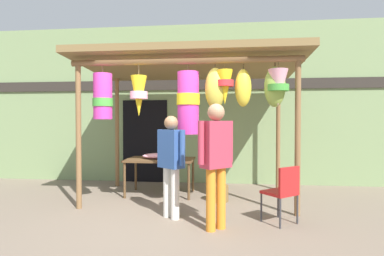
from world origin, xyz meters
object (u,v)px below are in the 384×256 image
folding_chair (283,189)px  wicker_basket_by_table (219,193)px  customer_foreground (216,155)px  vendor_in_orange (171,158)px  display_table (160,162)px  flower_heap_on_table (158,156)px

folding_chair → wicker_basket_by_table: (-0.96, 1.19, -0.35)m
wicker_basket_by_table → customer_foreground: 1.76m
folding_chair → wicker_basket_by_table: 1.57m
folding_chair → customer_foreground: 1.14m
vendor_in_orange → customer_foreground: bearing=-32.3°
display_table → customer_foreground: size_ratio=0.78×
wicker_basket_by_table → customer_foreground: size_ratio=0.21×
wicker_basket_by_table → vendor_in_orange: vendor_in_orange is taller
display_table → wicker_basket_by_table: 1.34m
folding_chair → vendor_in_orange: (-1.66, 0.10, 0.42)m
display_table → flower_heap_on_table: 0.13m
vendor_in_orange → folding_chair: bearing=-3.6°
vendor_in_orange → display_table: bearing=108.4°
flower_heap_on_table → vendor_in_orange: 1.56m
folding_chair → customer_foreground: size_ratio=0.49×
customer_foreground → wicker_basket_by_table: bearing=90.2°
flower_heap_on_table → folding_chair: 2.71m
flower_heap_on_table → customer_foreground: customer_foreground is taller
folding_chair → wicker_basket_by_table: folding_chair is taller
flower_heap_on_table → folding_chair: folding_chair is taller
folding_chair → vendor_in_orange: 1.71m
vendor_in_orange → customer_foreground: size_ratio=0.91×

